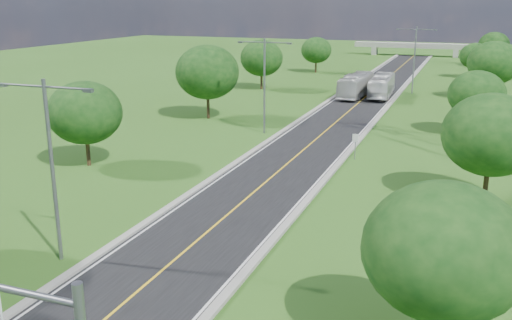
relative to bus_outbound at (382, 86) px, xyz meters
The scene contains 21 objects.
ground 13.41m from the bus_outbound, 99.05° to the right, with size 260.00×260.00×0.00m, color #2E5718.
road 7.62m from the bus_outbound, 106.33° to the right, with size 8.00×150.00×0.06m, color black.
curb_left 9.68m from the bus_outbound, 131.60° to the right, with size 0.50×150.00×0.22m, color gray.
curb_right 7.62m from the bus_outbound, 73.20° to the right, with size 0.50×150.00×0.22m, color gray.
speed_limit_sign 35.30m from the bus_outbound, 84.95° to the right, with size 0.55×0.09×2.40m.
overpass 66.89m from the bus_outbound, 91.79° to the left, with size 30.00×3.00×3.20m.
streetlight_near_left 61.83m from the bus_outbound, 97.54° to the right, with size 5.90×0.25×10.00m.
streetlight_mid_left 29.60m from the bus_outbound, 106.04° to the right, with size 5.90×0.25×10.00m.
streetlight_far_right 7.56m from the bus_outbound, 51.18° to the left, with size 5.90×0.25×10.00m.
tree_lb 48.73m from the bus_outbound, 111.84° to the right, with size 6.30×6.30×7.33m.
tree_lc 29.04m from the bus_outbound, 126.45° to the right, with size 7.56×7.56×8.79m.
tree_ld 19.39m from the bus_outbound, behind, with size 6.72×6.72×7.82m.
tree_le 30.00m from the bus_outbound, 123.73° to the left, with size 5.88×5.88×6.84m.
tree_ra 64.33m from the bus_outbound, 79.32° to the right, with size 6.30×6.30×7.33m.
tree_rb 45.45m from the bus_outbound, 72.13° to the right, with size 6.72×6.72×7.82m.
tree_rc 24.92m from the bus_outbound, 58.60° to the right, with size 5.88×5.88×6.84m.
tree_rd 15.60m from the bus_outbound, 10.84° to the left, with size 7.14×7.14×8.30m.
tree_re 29.68m from the bus_outbound, 65.20° to the left, with size 5.46×5.46×6.35m.
tree_rf 49.57m from the bus_outbound, 71.25° to the left, with size 6.30×6.30×7.33m.
bus_outbound is the anchor object (origin of this frame).
bus_inbound 3.75m from the bus_outbound, 162.30° to the right, with size 2.78×11.90×3.31m, color beige.
Camera 1 is at (14.38, -11.23, 13.90)m, focal length 40.00 mm.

